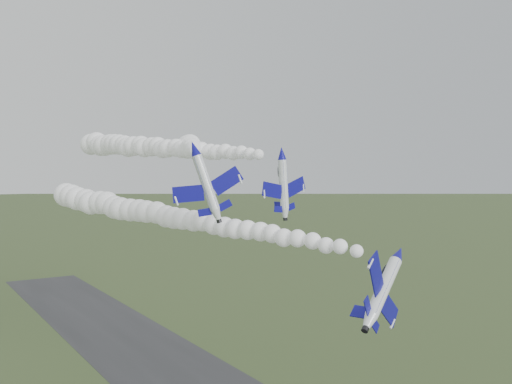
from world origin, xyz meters
The scene contains 6 objects.
jet_lead centered at (8.50, -7.55, 29.03)m, with size 7.64×13.24×8.94m.
smoke_trail_jet_lead centered at (-4.53, 29.92, 31.65)m, with size 4.89×72.11×4.89m, color white, non-canonical shape.
jet_pair_left centered at (-7.76, 17.67, 42.92)m, with size 10.14×12.19×4.19m.
smoke_trail_jet_pair_left centered at (4.58, 44.20, 44.17)m, with size 5.20×52.34×5.20m, color white, non-canonical shape.
jet_pair_right centered at (6.88, 15.89, 42.38)m, with size 10.00×11.78×2.96m.
smoke_trail_jet_pair_right centered at (0.96, 50.95, 44.27)m, with size 5.15×65.68×5.15m, color white, non-canonical shape.
Camera 1 is at (-45.41, -58.11, 39.49)m, focal length 40.00 mm.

